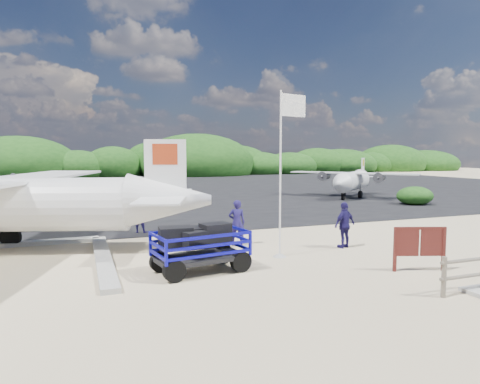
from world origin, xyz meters
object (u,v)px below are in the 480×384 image
object	(u,v)px
baggage_cart	(201,272)
aircraft_large	(235,188)
crew_a	(237,223)
crew_c	(345,225)
crew_b	(139,216)
flagpole	(280,257)
signboard	(419,271)

from	to	relation	value
baggage_cart	aircraft_large	distance (m)	29.97
crew_a	crew_c	world-z (taller)	crew_a
crew_b	crew_c	xyz separation A→B (m)	(6.66, -5.64, 0.11)
flagpole	signboard	distance (m)	4.32
baggage_cart	aircraft_large	size ratio (longest dim) A/B	0.17
flagpole	crew_c	world-z (taller)	flagpole
baggage_cart	signboard	bearing A→B (deg)	-28.87
flagpole	aircraft_large	size ratio (longest dim) A/B	0.33
baggage_cart	crew_c	world-z (taller)	crew_c
crew_b	aircraft_large	xyz separation A→B (m)	(12.01, 20.90, -0.74)
crew_a	aircraft_large	size ratio (longest dim) A/B	0.10
baggage_cart	crew_c	xyz separation A→B (m)	(5.81, 1.27, 0.85)
baggage_cart	crew_c	bearing A→B (deg)	3.28
signboard	crew_a	bearing A→B (deg)	144.65
crew_b	aircraft_large	distance (m)	24.12
crew_c	crew_b	bearing A→B (deg)	-54.78
crew_a	aircraft_large	bearing A→B (deg)	-93.91
crew_c	baggage_cart	bearing A→B (deg)	-2.21
signboard	aircraft_large	size ratio (longest dim) A/B	0.10
baggage_cart	crew_a	size ratio (longest dim) A/B	1.68
baggage_cart	crew_a	bearing A→B (deg)	44.71
baggage_cart	crew_b	distance (m)	7.00
aircraft_large	flagpole	bearing A→B (deg)	91.05
baggage_cart	aircraft_large	xyz separation A→B (m)	(11.16, 27.81, 0.00)
aircraft_large	signboard	bearing A→B (deg)	98.26
signboard	crew_a	world-z (taller)	crew_a
baggage_cart	crew_a	world-z (taller)	crew_a
flagpole	baggage_cart	bearing A→B (deg)	-163.96
crew_c	flagpole	bearing A→B (deg)	-6.22
flagpole	crew_a	size ratio (longest dim) A/B	3.20
flagpole	crew_b	bearing A→B (deg)	122.33
signboard	crew_a	distance (m)	6.54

